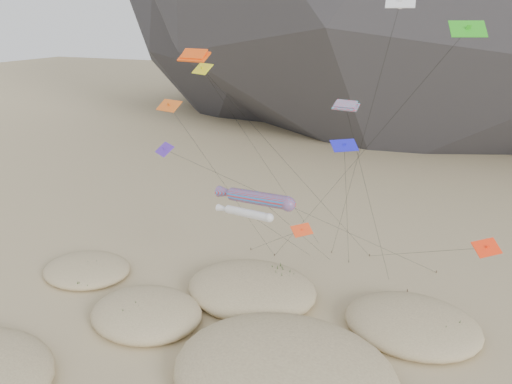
{
  "coord_description": "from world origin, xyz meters",
  "views": [
    {
      "loc": [
        14.6,
        -26.68,
        27.14
      ],
      "look_at": [
        -1.6,
        12.0,
        12.23
      ],
      "focal_mm": 35.0,
      "sensor_mm": 36.0,
      "label": 1
    }
  ],
  "objects": [
    {
      "name": "delta_kites",
      "position": [
        3.86,
        11.96,
        19.01
      ],
      "size": [
        30.08,
        22.65,
        28.49
      ],
      "color": "green",
      "rests_on": "ground"
    },
    {
      "name": "orange_parafoil",
      "position": [
        -7.71,
        12.86,
        23.59
      ],
      "size": [
        9.24,
        17.15,
        24.38
      ],
      "color": "#F94C0D",
      "rests_on": "ground"
    },
    {
      "name": "dune_grass",
      "position": [
        -0.22,
        4.05,
        0.85
      ],
      "size": [
        40.74,
        28.05,
        1.54
      ],
      "color": "black",
      "rests_on": "ground"
    },
    {
      "name": "dunes",
      "position": [
        -1.02,
        2.74,
        0.74
      ],
      "size": [
        47.95,
        34.79,
        4.09
      ],
      "color": "#CCB789",
      "rests_on": "ground"
    },
    {
      "name": "kite_stakes",
      "position": [
        3.05,
        24.53,
        0.15
      ],
      "size": [
        21.5,
        7.28,
        0.3
      ],
      "color": "#3F2D1E",
      "rests_on": "ground"
    },
    {
      "name": "multi_parafoil",
      "position": [
        6.13,
        11.95,
        20.18
      ],
      "size": [
        4.43,
        12.01,
        20.91
      ],
      "color": "#FF1A3E",
      "rests_on": "ground"
    },
    {
      "name": "rainbow_tube_kite",
      "position": [
        -1.95,
        12.86,
        11.33
      ],
      "size": [
        9.15,
        14.05,
        12.35
      ],
      "color": "red",
      "rests_on": "ground"
    },
    {
      "name": "white_tube_kite",
      "position": [
        -2.65,
        12.02,
        10.04
      ],
      "size": [
        6.41,
        14.43,
        10.69
      ],
      "color": "silver",
      "rests_on": "ground"
    }
  ]
}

